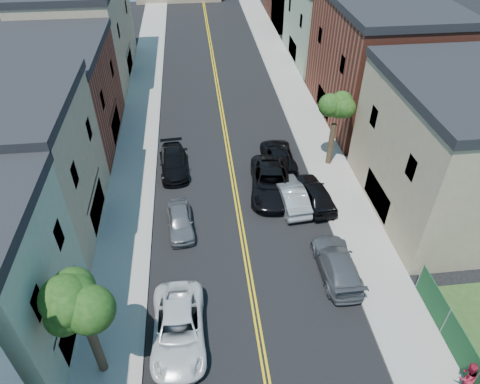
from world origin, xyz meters
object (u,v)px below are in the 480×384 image
object	(u,v)px
black_car_left	(174,162)
dark_car_right_far	(278,155)
black_car_right	(314,193)
silver_car_right	(291,195)
pedestrian_right	(467,376)
white_pickup	(179,329)
grey_car_right	(337,264)
black_suv_lane	(271,182)
grey_car_left	(180,221)

from	to	relation	value
black_car_left	dark_car_right_far	xyz separation A→B (m)	(8.41, 0.11, -0.03)
black_car_right	silver_car_right	xyz separation A→B (m)	(-1.70, 0.04, -0.02)
black_car_left	pedestrian_right	size ratio (longest dim) A/B	2.71
white_pickup	silver_car_right	distance (m)	12.87
black_car_left	grey_car_right	size ratio (longest dim) A/B	0.97
grey_car_right	black_suv_lane	size ratio (longest dim) A/B	0.83
grey_car_left	dark_car_right_far	size ratio (longest dim) A/B	0.80
black_car_right	black_suv_lane	world-z (taller)	black_suv_lane
white_pickup	grey_car_right	bearing A→B (deg)	20.26
grey_car_right	silver_car_right	distance (m)	6.82
grey_car_right	black_suv_lane	distance (m)	8.63
grey_car_right	dark_car_right_far	distance (m)	11.96
dark_car_right_far	black_suv_lane	bearing A→B (deg)	71.14
grey_car_right	black_suv_lane	xyz separation A→B (m)	(-2.59, 8.23, 0.12)
grey_car_left	silver_car_right	world-z (taller)	silver_car_right
black_car_left	silver_car_right	size ratio (longest dim) A/B	1.05
black_car_left	grey_car_right	bearing A→B (deg)	-54.16
grey_car_right	pedestrian_right	size ratio (longest dim) A/B	2.81
pedestrian_right	black_suv_lane	bearing A→B (deg)	-76.01
grey_car_left	black_car_right	xyz separation A→B (m)	(9.57, 1.73, 0.13)
black_car_left	black_suv_lane	world-z (taller)	black_suv_lane
silver_car_right	black_suv_lane	world-z (taller)	black_suv_lane
black_car_left	white_pickup	bearing A→B (deg)	-92.46
pedestrian_right	black_car_left	bearing A→B (deg)	-63.04
silver_car_right	dark_car_right_far	world-z (taller)	silver_car_right
white_pickup	grey_car_left	bearing A→B (deg)	89.42
white_pickup	silver_car_right	bearing A→B (deg)	51.89
white_pickup	black_car_left	size ratio (longest dim) A/B	1.14
white_pickup	grey_car_right	size ratio (longest dim) A/B	1.10
white_pickup	black_car_right	distance (m)	13.96
silver_car_right	black_suv_lane	bearing A→B (deg)	-58.25
grey_car_right	pedestrian_right	bearing A→B (deg)	116.59
grey_car_right	silver_car_right	xyz separation A→B (m)	(-1.42, 6.67, 0.04)
white_pickup	black_car_right	size ratio (longest dim) A/B	1.20
black_car_right	black_suv_lane	distance (m)	3.29
white_pickup	black_car_left	world-z (taller)	white_pickup
silver_car_right	pedestrian_right	distance (m)	15.27
black_suv_lane	grey_car_right	bearing A→B (deg)	-65.44
dark_car_right_far	black_suv_lane	world-z (taller)	black_suv_lane
black_suv_lane	black_car_left	bearing A→B (deg)	160.83
grey_car_left	white_pickup	bearing A→B (deg)	-95.66
black_car_left	silver_car_right	distance (m)	9.79
grey_car_left	silver_car_right	distance (m)	8.06
grey_car_left	black_suv_lane	size ratio (longest dim) A/B	0.65
white_pickup	black_car_left	xyz separation A→B (m)	(-0.37, 15.21, -0.07)
grey_car_right	black_suv_lane	bearing A→B (deg)	-72.62
grey_car_left	pedestrian_right	size ratio (longest dim) A/B	2.19
black_car_right	pedestrian_right	distance (m)	14.72
black_car_left	grey_car_right	world-z (taller)	grey_car_right
white_pickup	grey_car_left	size ratio (longest dim) A/B	1.42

